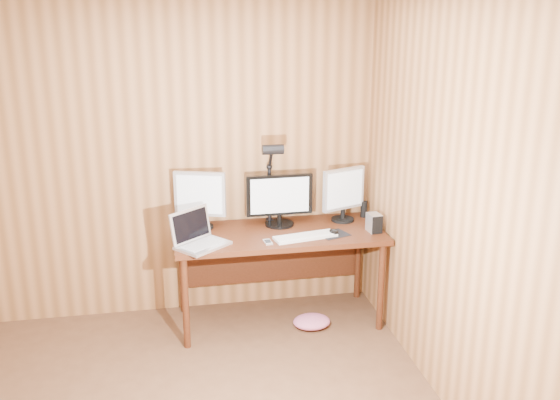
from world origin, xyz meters
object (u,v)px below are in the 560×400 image
object	(u,v)px
monitor_right	(344,193)
keyboard	(305,236)
mouse	(334,232)
speaker	(364,209)
monitor_left	(200,198)
phone	(268,242)
hard_drive	(374,223)
desk_lamp	(271,171)
monitor_center	(279,199)
laptop	(198,237)
desk	(277,243)

from	to	relation	value
monitor_right	keyboard	world-z (taller)	monitor_right
mouse	speaker	size ratio (longest dim) A/B	0.81
monitor_left	monitor_right	xyz separation A→B (m)	(1.14, -0.03, -0.01)
mouse	speaker	xyz separation A→B (m)	(0.36, 0.36, 0.04)
monitor_left	phone	size ratio (longest dim) A/B	4.16
monitor_left	mouse	bearing A→B (deg)	-0.89
speaker	hard_drive	bearing A→B (deg)	-95.49
mouse	monitor_right	bearing A→B (deg)	56.43
monitor_left	desk_lamp	size ratio (longest dim) A/B	0.64
monitor_center	speaker	world-z (taller)	monitor_center
monitor_center	monitor_right	distance (m)	0.52
laptop	phone	world-z (taller)	laptop
desk_lamp	keyboard	bearing A→B (deg)	-40.10
phone	mouse	bearing A→B (deg)	3.43
monitor_left	laptop	size ratio (longest dim) A/B	1.00
monitor_center	monitor_left	xyz separation A→B (m)	(-0.61, 0.04, 0.03)
monitor_left	speaker	size ratio (longest dim) A/B	3.39
keyboard	monitor_right	bearing A→B (deg)	29.75
keyboard	laptop	bearing A→B (deg)	169.16
mouse	desk	bearing A→B (deg)	146.60
mouse	desk_lamp	distance (m)	0.67
monitor_center	keyboard	xyz separation A→B (m)	(0.14, -0.32, -0.20)
desk	mouse	bearing A→B (deg)	-27.85
desk_lamp	hard_drive	bearing A→B (deg)	-2.44
monitor_right	keyboard	distance (m)	0.56
monitor_center	keyboard	world-z (taller)	monitor_center
hard_drive	phone	world-z (taller)	hard_drive
phone	hard_drive	bearing A→B (deg)	0.47
laptop	keyboard	world-z (taller)	laptop
mouse	hard_drive	xyz separation A→B (m)	(0.32, 0.01, 0.05)
monitor_right	keyboard	size ratio (longest dim) A/B	0.88
keyboard	phone	distance (m)	0.30
desk	monitor_left	bearing A→B (deg)	168.08
desk	hard_drive	xyz separation A→B (m)	(0.72, -0.20, 0.19)
monitor_left	speaker	distance (m)	1.34
desk	monitor_center	world-z (taller)	monitor_center
monitor_right	keyboard	bearing A→B (deg)	-160.52
mouse	desk_lamp	size ratio (longest dim) A/B	0.15
hard_drive	speaker	xyz separation A→B (m)	(0.03, 0.35, -0.00)
desk	monitor_left	size ratio (longest dim) A/B	3.54
monitor_center	monitor_right	bearing A→B (deg)	0.10
monitor_right	hard_drive	world-z (taller)	monitor_right
monitor_left	laptop	world-z (taller)	monitor_left
laptop	monitor_right	bearing A→B (deg)	-23.95
keyboard	hard_drive	xyz separation A→B (m)	(0.55, 0.04, 0.06)
hard_drive	mouse	bearing A→B (deg)	175.61
keyboard	speaker	bearing A→B (deg)	23.00
desk	keyboard	bearing A→B (deg)	-54.92
monitor_right	laptop	world-z (taller)	monitor_right
monitor_center	monitor_left	world-z (taller)	monitor_left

